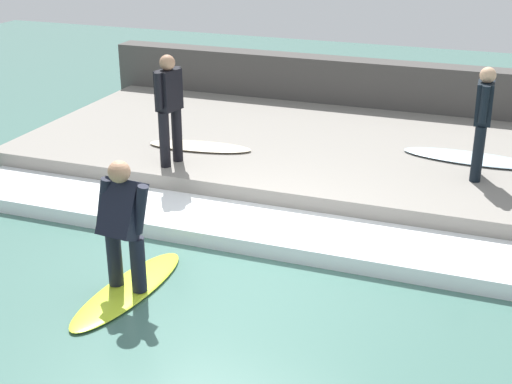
{
  "coord_description": "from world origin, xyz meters",
  "views": [
    {
      "loc": [
        -6.91,
        -2.77,
        4.03
      ],
      "look_at": [
        0.59,
        0.0,
        0.7
      ],
      "focal_mm": 50.0,
      "sensor_mm": 36.0,
      "label": 1
    }
  ],
  "objects_px": {
    "surfer_riding": "(123,220)",
    "surfer_waiting_far": "(483,117)",
    "surfboard_riding": "(128,289)",
    "surfboard_waiting_far": "(471,158)",
    "surfer_waiting_near": "(169,104)",
    "surfboard_waiting_near": "(200,146)"
  },
  "relations": [
    {
      "from": "surfer_waiting_far",
      "to": "surfboard_waiting_far",
      "type": "bearing_deg",
      "value": 8.93
    },
    {
      "from": "surfer_waiting_near",
      "to": "surfboard_waiting_far",
      "type": "distance_m",
      "value": 4.51
    },
    {
      "from": "surfboard_waiting_near",
      "to": "surfboard_waiting_far",
      "type": "height_order",
      "value": "same"
    },
    {
      "from": "surfer_riding",
      "to": "surfboard_waiting_far",
      "type": "relative_size",
      "value": 0.72
    },
    {
      "from": "surfer_riding",
      "to": "surfboard_waiting_far",
      "type": "distance_m",
      "value": 5.58
    },
    {
      "from": "surfboard_riding",
      "to": "surfboard_waiting_far",
      "type": "relative_size",
      "value": 0.95
    },
    {
      "from": "surfer_riding",
      "to": "surfer_waiting_near",
      "type": "relative_size",
      "value": 0.92
    },
    {
      "from": "surfboard_waiting_far",
      "to": "surfer_waiting_near",
      "type": "bearing_deg",
      "value": 112.17
    },
    {
      "from": "surfer_riding",
      "to": "surfer_waiting_far",
      "type": "height_order",
      "value": "surfer_waiting_far"
    },
    {
      "from": "surfer_riding",
      "to": "surfboard_waiting_near",
      "type": "height_order",
      "value": "surfer_riding"
    },
    {
      "from": "surfer_waiting_near",
      "to": "surfboard_waiting_far",
      "type": "relative_size",
      "value": 0.78
    },
    {
      "from": "surfer_waiting_near",
      "to": "surfboard_waiting_near",
      "type": "relative_size",
      "value": 0.95
    },
    {
      "from": "surfer_riding",
      "to": "surfer_waiting_far",
      "type": "bearing_deg",
      "value": -41.28
    },
    {
      "from": "surfer_riding",
      "to": "surfer_waiting_far",
      "type": "xyz_separation_m",
      "value": [
        3.81,
        -3.34,
        0.41
      ]
    },
    {
      "from": "surfer_riding",
      "to": "surfer_waiting_far",
      "type": "distance_m",
      "value": 5.08
    },
    {
      "from": "surfer_waiting_near",
      "to": "surfboard_waiting_near",
      "type": "height_order",
      "value": "surfer_waiting_near"
    },
    {
      "from": "surfer_waiting_far",
      "to": "surfboard_riding",
      "type": "bearing_deg",
      "value": 138.72
    },
    {
      "from": "surfer_waiting_far",
      "to": "surfboard_waiting_far",
      "type": "height_order",
      "value": "surfer_waiting_far"
    },
    {
      "from": "surfboard_waiting_far",
      "to": "surfer_waiting_far",
      "type": "bearing_deg",
      "value": -171.07
    },
    {
      "from": "surfboard_riding",
      "to": "surfer_riding",
      "type": "bearing_deg",
      "value": 0.0
    },
    {
      "from": "surfboard_waiting_near",
      "to": "surfboard_waiting_far",
      "type": "bearing_deg",
      "value": -77.26
    },
    {
      "from": "surfer_riding",
      "to": "surfboard_waiting_near",
      "type": "distance_m",
      "value": 3.73
    }
  ]
}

